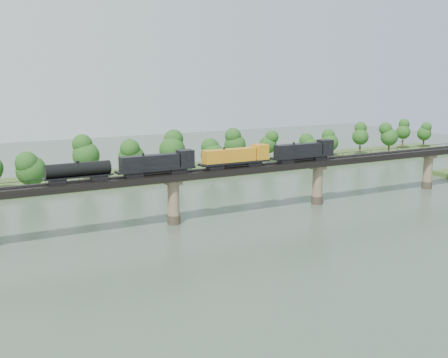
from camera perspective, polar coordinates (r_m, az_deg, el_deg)
ground at (r=100.46m, az=1.89°, el=-8.58°), size 400.00×400.00×0.00m
far_bank at (r=176.33m, az=-12.34°, el=-0.03°), size 300.00×24.00×1.60m
bridge at (r=124.64m, az=-5.15°, el=-2.13°), size 236.00×30.00×11.50m
bridge_superstructure at (r=123.37m, az=-5.20°, el=0.73°), size 220.00×4.90×0.75m
far_treeline at (r=168.62m, az=-14.69°, el=2.14°), size 289.06×17.54×13.60m
freight_train at (r=126.93m, az=-1.41°, el=2.01°), size 71.64×2.79×4.93m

